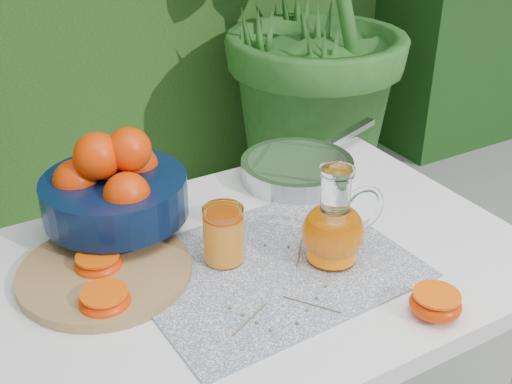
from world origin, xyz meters
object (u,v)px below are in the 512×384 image
white_table (261,291)px  saute_pan (298,168)px  fruit_bowl (114,187)px  cutting_board (105,272)px  juice_pitcher (334,229)px

white_table → saute_pan: bearing=44.6°
fruit_bowl → cutting_board: bearing=-118.4°
white_table → cutting_board: bearing=162.5°
saute_pan → fruit_bowl: bearing=-178.2°
white_table → juice_pitcher: (0.11, -0.08, 0.15)m
fruit_bowl → juice_pitcher: 0.43m
juice_pitcher → saute_pan: juice_pitcher is taller
white_table → saute_pan: saute_pan is taller
white_table → fruit_bowl: 0.35m
white_table → juice_pitcher: size_ratio=5.25×
fruit_bowl → juice_pitcher: size_ratio=1.54×
white_table → cutting_board: (-0.27, 0.09, 0.09)m
fruit_bowl → saute_pan: (0.44, 0.01, -0.08)m
fruit_bowl → juice_pitcher: bearing=-43.3°
white_table → juice_pitcher: juice_pitcher is taller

